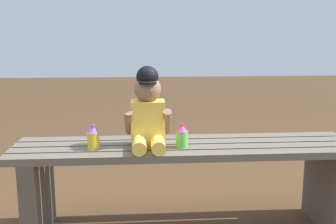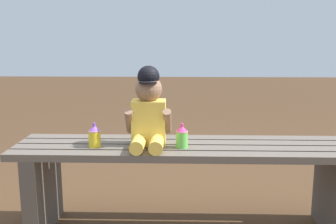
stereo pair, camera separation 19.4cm
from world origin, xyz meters
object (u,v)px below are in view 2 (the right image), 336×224
at_px(park_bench, 187,172).
at_px(sippy_cup_right, 182,136).
at_px(child_figure, 148,111).
at_px(sippy_cup_left, 94,136).

bearing_deg(park_bench, sippy_cup_right, -118.60).
height_order(child_figure, sippy_cup_left, child_figure).
xyz_separation_m(park_bench, sippy_cup_right, (-0.03, -0.05, 0.21)).
bearing_deg(sippy_cup_right, park_bench, 61.40).
relative_size(child_figure, sippy_cup_left, 3.26).
xyz_separation_m(park_bench, sippy_cup_left, (-0.47, -0.05, 0.21)).
bearing_deg(park_bench, sippy_cup_left, -173.34).
bearing_deg(child_figure, sippy_cup_right, -11.50).
distance_m(sippy_cup_left, sippy_cup_right, 0.44).
xyz_separation_m(child_figure, sippy_cup_right, (0.17, -0.03, -0.12)).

